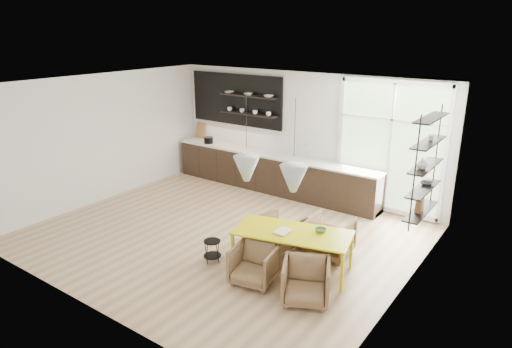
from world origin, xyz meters
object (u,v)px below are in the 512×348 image
object	(u,v)px
dining_table	(293,234)
armchair_back_left	(280,233)
armchair_back_right	(330,236)
wire_stool	(212,248)
armchair_front_right	(306,282)
armchair_front_left	(254,264)

from	to	relation	value
dining_table	armchair_back_left	xyz separation A→B (m)	(-0.55, 0.48, -0.31)
armchair_back_right	wire_stool	xyz separation A→B (m)	(-1.53, -1.40, -0.09)
dining_table	wire_stool	bearing A→B (deg)	-170.10
armchair_back_right	wire_stool	world-z (taller)	armchair_back_right
dining_table	armchair_front_right	xyz separation A→B (m)	(0.63, -0.66, -0.33)
armchair_back_left	armchair_front_right	bearing A→B (deg)	143.43
dining_table	armchair_back_right	world-z (taller)	armchair_back_right
dining_table	wire_stool	world-z (taller)	dining_table
armchair_back_right	dining_table	bearing A→B (deg)	68.67
armchair_front_right	armchair_back_left	bearing A→B (deg)	110.09
armchair_back_left	armchair_back_right	xyz separation A→B (m)	(0.82, 0.37, 0.01)
armchair_front_right	wire_stool	xyz separation A→B (m)	(-1.90, 0.11, -0.07)
dining_table	armchair_back_right	distance (m)	0.94
armchair_front_right	wire_stool	world-z (taller)	armchair_front_right
dining_table	armchair_front_left	xyz separation A→B (m)	(-0.28, -0.68, -0.33)
armchair_back_right	armchair_front_right	size ratio (longest dim) A/B	1.09
dining_table	armchair_front_right	size ratio (longest dim) A/B	2.93
armchair_front_left	armchair_front_right	bearing A→B (deg)	-9.57
dining_table	armchair_front_right	bearing A→B (deg)	-59.98
armchair_front_left	armchair_front_right	world-z (taller)	armchair_front_right
wire_stool	dining_table	bearing A→B (deg)	23.69
armchair_back_left	armchair_back_right	bearing A→B (deg)	-148.46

